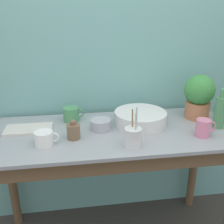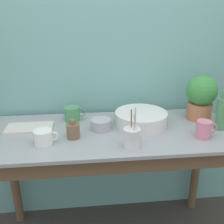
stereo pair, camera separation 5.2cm
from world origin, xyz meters
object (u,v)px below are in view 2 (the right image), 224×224
(mug_pink, at_px, (204,129))
(tray_board, at_px, (30,128))
(bowl_wash_large, at_px, (141,118))
(bottle_short, at_px, (73,130))
(potted_plant, at_px, (201,96))
(bowl_small_steel, at_px, (101,124))
(bottle_tall, at_px, (222,113))
(mug_green, at_px, (72,114))
(utensil_cup, at_px, (132,137))
(mug_white, at_px, (44,137))

(mug_pink, xyz_separation_m, tray_board, (-0.99, 0.22, -0.04))
(bowl_wash_large, relative_size, bottle_short, 2.99)
(potted_plant, bearing_deg, bowl_small_steel, -171.90)
(bottle_tall, bearing_deg, mug_pink, -146.58)
(bowl_wash_large, height_order, bottle_tall, bottle_tall)
(bowl_small_steel, bearing_deg, potted_plant, 8.10)
(mug_green, relative_size, utensil_cup, 0.63)
(mug_green, bearing_deg, bottle_short, -87.36)
(bowl_wash_large, relative_size, tray_board, 1.16)
(potted_plant, relative_size, bowl_wash_large, 0.90)
(mug_green, distance_m, tray_board, 0.28)
(bottle_tall, distance_m, bottle_short, 0.88)
(tray_board, bearing_deg, mug_green, 23.29)
(mug_pink, distance_m, mug_white, 0.88)
(bottle_short, bearing_deg, mug_white, -160.51)
(bowl_small_steel, distance_m, tray_board, 0.43)
(mug_green, xyz_separation_m, utensil_cup, (0.32, -0.38, 0.01))
(bottle_tall, distance_m, utensil_cup, 0.59)
(mug_pink, xyz_separation_m, mug_white, (-0.88, 0.02, -0.01))
(tray_board, bearing_deg, bowl_wash_large, -0.64)
(utensil_cup, distance_m, tray_board, 0.64)
(bowl_wash_large, bearing_deg, potted_plant, 7.61)
(bottle_short, height_order, mug_pink, bottle_short)
(potted_plant, height_order, mug_pink, potted_plant)
(bottle_short, height_order, mug_white, bottle_short)
(potted_plant, distance_m, mug_green, 0.83)
(utensil_cup, bearing_deg, tray_board, 154.32)
(bottle_tall, bearing_deg, potted_plant, 111.31)
(mug_green, bearing_deg, tray_board, -156.71)
(mug_pink, height_order, utensil_cup, utensil_cup)
(bottle_short, xyz_separation_m, tray_board, (-0.27, 0.14, -0.04))
(mug_pink, relative_size, mug_white, 0.93)
(bottle_short, xyz_separation_m, utensil_cup, (0.31, -0.13, 0.01))
(mug_pink, height_order, mug_white, mug_pink)
(mug_green, height_order, bowl_small_steel, mug_green)
(mug_white, height_order, utensil_cup, utensil_cup)
(bottle_short, bearing_deg, utensil_cup, -23.53)
(bottle_tall, height_order, bowl_small_steel, bottle_tall)
(bottle_tall, height_order, bottle_short, bottle_tall)
(bottle_tall, bearing_deg, tray_board, 174.10)
(mug_white, distance_m, bowl_small_steel, 0.35)
(potted_plant, relative_size, tray_board, 1.05)
(potted_plant, relative_size, utensil_cup, 1.35)
(mug_pink, xyz_separation_m, bowl_small_steel, (-0.57, 0.17, -0.02))
(bottle_short, xyz_separation_m, mug_white, (-0.15, -0.05, -0.01))
(bowl_small_steel, distance_m, utensil_cup, 0.27)
(bottle_tall, distance_m, mug_pink, 0.19)
(tray_board, bearing_deg, bowl_small_steel, -6.31)
(mug_green, relative_size, tray_board, 0.48)
(potted_plant, bearing_deg, bottle_tall, -68.69)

